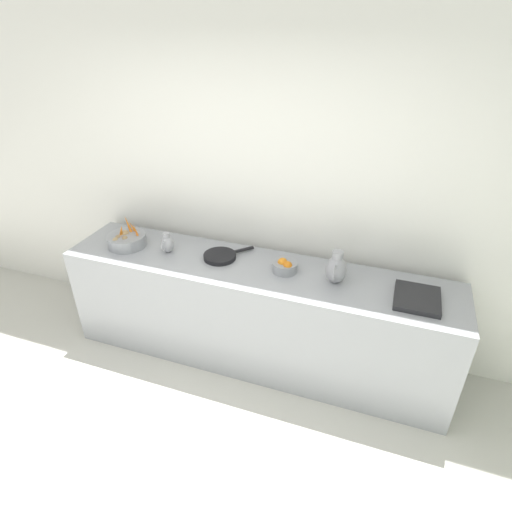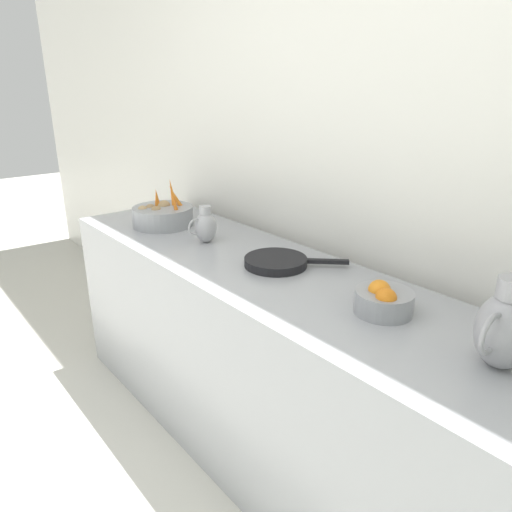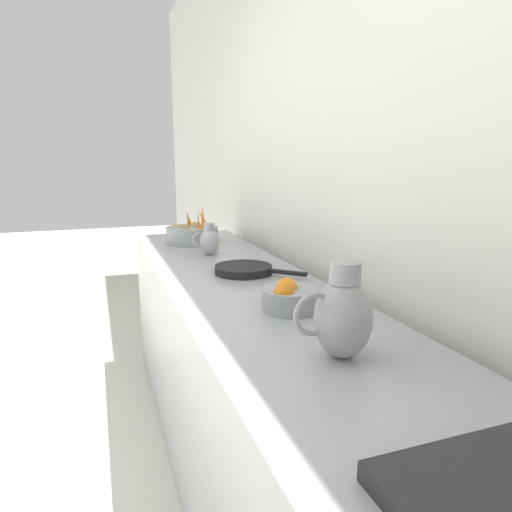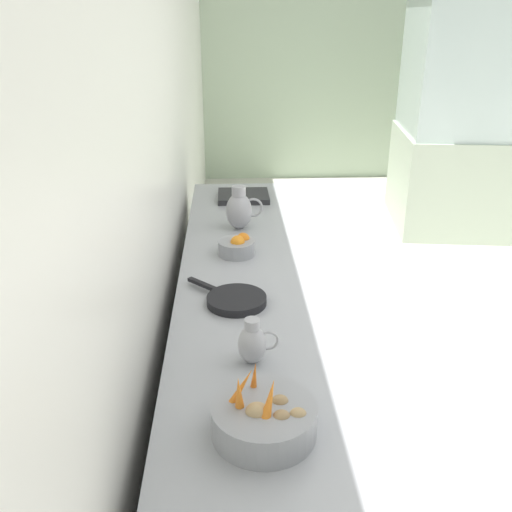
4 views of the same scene
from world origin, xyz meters
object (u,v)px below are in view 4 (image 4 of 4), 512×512
object	(u,v)px
skillet_on_counter	(236,300)
glass_block_booth	(472,110)
orange_bowl	(237,246)
metal_pitcher_short	(253,343)
metal_pitcher_tall	(239,210)
vegetable_colander	(264,418)

from	to	relation	value
skillet_on_counter	glass_block_booth	size ratio (longest dim) A/B	0.15
orange_bowl	skillet_on_counter	distance (m)	0.53
metal_pitcher_short	glass_block_booth	bearing A→B (deg)	58.40
metal_pitcher_tall	skillet_on_counter	bearing A→B (deg)	-92.41
vegetable_colander	glass_block_booth	distance (m)	4.75
metal_pitcher_tall	vegetable_colander	bearing A→B (deg)	-89.00
vegetable_colander	glass_block_booth	bearing A→B (deg)	60.93
glass_block_booth	metal_pitcher_short	bearing A→B (deg)	-121.60
glass_block_booth	metal_pitcher_tall	bearing A→B (deg)	-134.09
metal_pitcher_tall	skillet_on_counter	distance (m)	0.92
metal_pitcher_tall	glass_block_booth	world-z (taller)	glass_block_booth
metal_pitcher_short	skillet_on_counter	size ratio (longest dim) A/B	0.49
metal_pitcher_short	metal_pitcher_tall	bearing A→B (deg)	90.63
vegetable_colander	metal_pitcher_short	distance (m)	0.38
orange_bowl	glass_block_booth	distance (m)	3.66
metal_pitcher_short	skillet_on_counter	distance (m)	0.45
vegetable_colander	skillet_on_counter	distance (m)	0.82
vegetable_colander	skillet_on_counter	bearing A→B (deg)	94.84
orange_bowl	metal_pitcher_short	xyz separation A→B (m)	(0.04, -0.98, 0.03)
orange_bowl	glass_block_booth	bearing A→B (deg)	49.88
skillet_on_counter	glass_block_booth	distance (m)	4.09
orange_bowl	metal_pitcher_short	distance (m)	0.98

